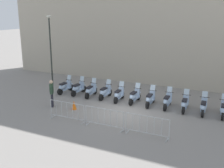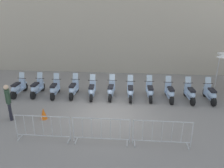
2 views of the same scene
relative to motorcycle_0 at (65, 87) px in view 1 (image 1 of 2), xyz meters
name	(u,v)px [view 1 (image 1 of 2)]	position (x,y,z in m)	size (l,w,h in m)	color
ground_plane	(123,112)	(5.47, -1.61, -0.45)	(120.00, 120.00, 0.00)	gray
building_facade	(163,2)	(5.33, 6.15, 6.08)	(28.00, 2.40, 13.06)	#B2A893
motorcycle_0	(65,87)	(0.00, 0.00, 0.00)	(0.56, 1.72, 1.24)	black
motorcycle_1	(78,88)	(1.09, 0.11, 0.00)	(0.56, 1.72, 1.24)	black
motorcycle_2	(91,91)	(2.18, 0.05, 0.00)	(0.56, 1.73, 1.24)	black
motorcycle_3	(105,92)	(3.26, 0.17, 0.00)	(0.56, 1.72, 1.24)	black
motorcycle_4	(119,95)	(4.36, 0.08, 0.00)	(0.56, 1.73, 1.24)	black
motorcycle_5	(134,96)	(5.44, 0.19, 0.00)	(0.56, 1.72, 1.24)	black
motorcycle_6	(150,99)	(6.53, 0.15, 0.00)	(0.56, 1.72, 1.24)	black
motorcycle_7	(167,101)	(7.62, 0.25, 0.00)	(0.56, 1.73, 1.24)	black
motorcycle_8	(185,104)	(8.71, 0.20, 0.00)	(0.56, 1.73, 1.24)	black
motorcycle_9	(203,107)	(9.80, 0.18, 0.00)	(0.56, 1.73, 1.24)	black
motorcycle_10	(223,110)	(10.88, 0.22, 0.00)	(0.56, 1.73, 1.24)	black
barrier_segment_0	(67,111)	(3.22, -4.17, 0.07)	(2.22, 0.48, 1.07)	#B2B5B7
barrier_segment_1	(104,118)	(5.52, -4.13, 0.07)	(2.22, 0.48, 1.07)	#B2B5B7
barrier_segment_2	(147,126)	(7.83, -4.09, 0.07)	(2.22, 0.48, 1.07)	#B2B5B7
street_lamp	(50,43)	(-2.28, 1.45, 2.91)	(0.36, 0.36, 5.53)	#2D332D
officer_near_row_end	(52,92)	(1.07, -2.78, 0.53)	(0.38, 0.47, 1.73)	#23232D
traffic_cone	(74,105)	(2.56, -2.56, -0.18)	(0.32, 0.32, 0.55)	orange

